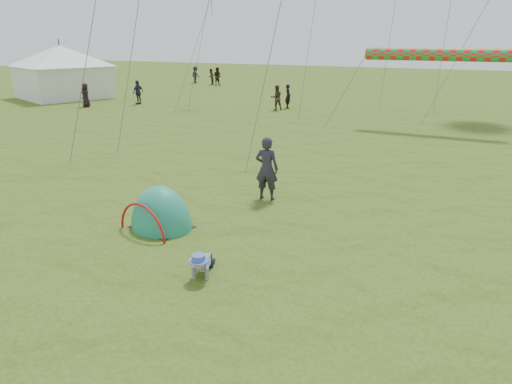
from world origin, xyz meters
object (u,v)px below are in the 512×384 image
at_px(standing_adult, 267,169).
at_px(crawling_toddler, 202,262).
at_px(event_marquee, 62,70).
at_px(popup_tent, 162,227).

bearing_deg(standing_adult, crawling_toddler, 92.32).
xyz_separation_m(crawling_toddler, standing_adult, (-0.72, 4.72, 0.65)).
distance_m(crawling_toddler, standing_adult, 4.82).
relative_size(crawling_toddler, standing_adult, 0.40).
height_order(standing_adult, event_marquee, event_marquee).
bearing_deg(standing_adult, popup_tent, 57.68).
bearing_deg(event_marquee, crawling_toddler, -17.34).
bearing_deg(popup_tent, crawling_toddler, -24.51).
height_order(crawling_toddler, popup_tent, popup_tent).
relative_size(crawling_toddler, event_marquee, 0.12).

